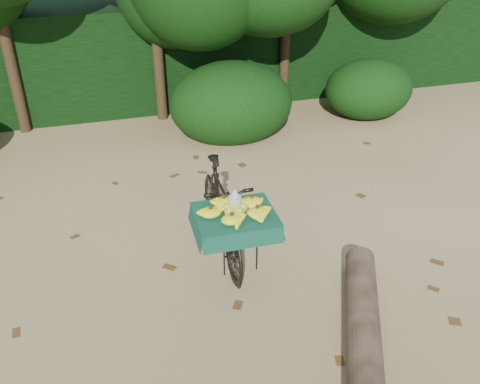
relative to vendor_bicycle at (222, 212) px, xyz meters
name	(u,v)px	position (x,y,z in m)	size (l,w,h in m)	color
ground	(203,332)	(-0.48, -1.09, -0.53)	(80.00, 80.00, 0.00)	tan
vendor_bicycle	(222,212)	(0.00, 0.00, 0.00)	(0.76, 1.78, 1.04)	black
hedge_backdrop	(123,55)	(-0.48, 5.21, 0.37)	(26.00, 1.80, 1.80)	black
tree_row	(78,1)	(-1.13, 4.41, 1.47)	(14.50, 2.00, 4.00)	black
bush_clumps	(171,113)	(0.02, 3.21, -0.08)	(8.80, 1.70, 0.90)	black
leaf_litter	(188,286)	(-0.48, -0.44, -0.53)	(7.00, 7.30, 0.01)	#4F3315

